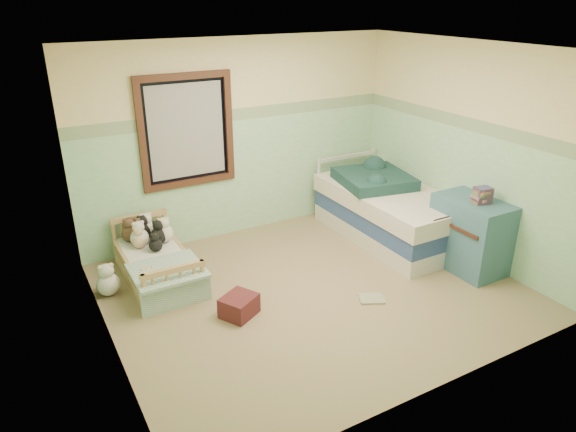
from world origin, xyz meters
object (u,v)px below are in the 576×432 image
plush_floor_tan (150,286)px  red_pillow (239,306)px  twin_bed_frame (388,229)px  plush_floor_cream (108,284)px  floor_book (371,299)px  toddler_bed_frame (158,272)px  dresser (470,234)px

plush_floor_tan → red_pillow: (0.67, -0.80, -0.01)m
plush_floor_tan → twin_bed_frame: plush_floor_tan is taller
plush_floor_cream → floor_book: (2.37, -1.46, -0.11)m
plush_floor_cream → twin_bed_frame: bearing=-5.6°
twin_bed_frame → red_pillow: size_ratio=6.02×
twin_bed_frame → red_pillow: 2.54m
toddler_bed_frame → plush_floor_cream: bearing=-172.5°
twin_bed_frame → dresser: bearing=-75.6°
plush_floor_cream → toddler_bed_frame: bearing=7.5°
plush_floor_tan → red_pillow: plush_floor_tan is taller
plush_floor_cream → dresser: dresser is taller
floor_book → red_pillow: bearing=-172.2°
plush_floor_tan → dresser: (3.40, -1.19, 0.31)m
red_pillow → floor_book: 1.39m
plush_floor_cream → plush_floor_tan: size_ratio=1.08×
toddler_bed_frame → plush_floor_cream: plush_floor_cream is taller
toddler_bed_frame → dresser: 3.57m
plush_floor_tan → toddler_bed_frame: bearing=60.2°
red_pillow → floor_book: red_pillow is taller
dresser → red_pillow: bearing=171.7°
red_pillow → floor_book: size_ratio=1.29×
twin_bed_frame → plush_floor_tan: bearing=178.0°
dresser → floor_book: (-1.41, -0.03, -0.41)m
twin_bed_frame → floor_book: 1.59m
plush_floor_cream → red_pillow: (1.05, -1.03, -0.02)m
plush_floor_cream → red_pillow: size_ratio=0.74×
toddler_bed_frame → floor_book: (1.82, -1.53, -0.07)m
dresser → red_pillow: size_ratio=2.52×
dresser → floor_book: dresser is taller
floor_book → dresser: bearing=27.2°
plush_floor_tan → dresser: dresser is taller
plush_floor_cream → plush_floor_tan: plush_floor_cream is taller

